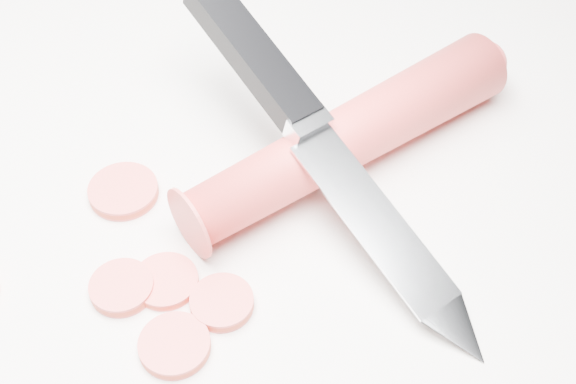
% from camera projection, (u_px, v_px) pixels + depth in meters
% --- Properties ---
extents(ground, '(2.40, 2.40, 0.00)m').
position_uv_depth(ground, '(180.00, 227.00, 0.46)').
color(ground, silver).
rests_on(ground, ground).
extents(carrot, '(0.15, 0.20, 0.04)m').
position_uv_depth(carrot, '(349.00, 137.00, 0.47)').
color(carrot, red).
rests_on(carrot, ground).
extents(carrot_slice_1, '(0.04, 0.04, 0.01)m').
position_uv_depth(carrot_slice_1, '(174.00, 345.00, 0.40)').
color(carrot_slice_1, '#D8423D').
rests_on(carrot_slice_1, ground).
extents(carrot_slice_2, '(0.04, 0.04, 0.01)m').
position_uv_depth(carrot_slice_2, '(166.00, 281.00, 0.43)').
color(carrot_slice_2, '#D8423D').
rests_on(carrot_slice_2, ground).
extents(carrot_slice_3, '(0.03, 0.03, 0.01)m').
position_uv_depth(carrot_slice_3, '(122.00, 288.00, 0.43)').
color(carrot_slice_3, '#D8423D').
rests_on(carrot_slice_3, ground).
extents(carrot_slice_4, '(0.03, 0.03, 0.01)m').
position_uv_depth(carrot_slice_4, '(222.00, 302.00, 0.42)').
color(carrot_slice_4, '#D8423D').
rests_on(carrot_slice_4, ground).
extents(carrot_slice_5, '(0.04, 0.04, 0.01)m').
position_uv_depth(carrot_slice_5, '(123.00, 191.00, 0.47)').
color(carrot_slice_5, '#D8423D').
rests_on(carrot_slice_5, ground).
extents(kitchen_knife, '(0.25, 0.18, 0.09)m').
position_uv_depth(kitchen_knife, '(325.00, 144.00, 0.44)').
color(kitchen_knife, silver).
rests_on(kitchen_knife, ground).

